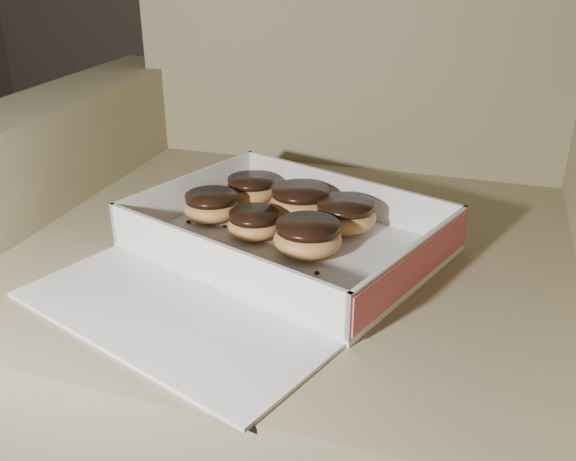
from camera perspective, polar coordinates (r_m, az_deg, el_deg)
The scene contains 13 objects.
armchair at distance 1.04m, azimuth 2.22°, elevation -5.74°, with size 1.00×0.85×1.05m.
bakery_box at distance 0.84m, azimuth -1.52°, elevation -1.89°, with size 0.51×0.55×0.07m.
donut_a at distance 0.95m, azimuth 1.09°, elevation 2.58°, with size 0.09×0.09×0.05m.
donut_b at distance 1.00m, azimuth -3.28°, elevation 3.71°, with size 0.08×0.08×0.04m.
donut_c at distance 0.94m, azimuth -6.83°, elevation 2.17°, with size 0.08×0.08×0.04m.
donut_d at distance 0.91m, azimuth 5.12°, elevation 1.37°, with size 0.09×0.09×0.04m.
donut_e at distance 0.89m, azimuth -3.03°, elevation 0.62°, with size 0.07×0.07×0.04m.
donut_f at distance 0.84m, azimuth 1.76°, elevation -0.61°, with size 0.09×0.09×0.04m.
crumb_a at distance 0.72m, azimuth 5.11°, elevation -7.57°, with size 0.01×0.01×0.00m, color black.
crumb_b at distance 0.92m, azimuth -5.65°, elevation 0.36°, with size 0.01×0.01×0.00m, color black.
crumb_c at distance 0.86m, azimuth 0.26°, elevation -1.59°, with size 0.01×0.01×0.00m, color black.
crumb_d at distance 0.95m, azimuth -8.85°, elevation 0.78°, with size 0.01×0.01×0.00m, color black.
crumb_e at distance 0.80m, azimuth 2.59°, elevation -3.78°, with size 0.01×0.01×0.00m, color black.
Camera 1 is at (0.26, -0.39, 0.87)m, focal length 40.00 mm.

